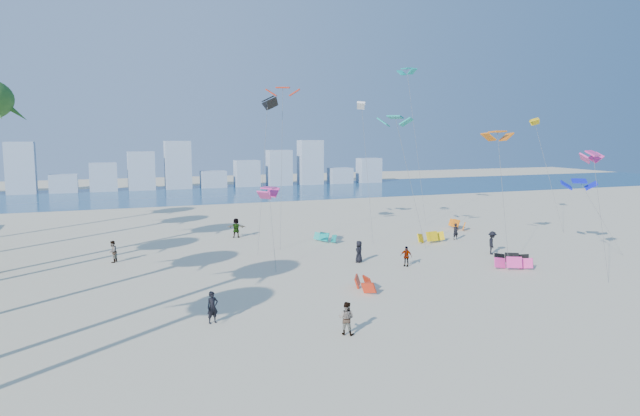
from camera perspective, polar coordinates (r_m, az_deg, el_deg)
name	(u,v)px	position (r m, az deg, el deg)	size (l,w,h in m)	color
ground	(383,350)	(27.76, 6.17, -13.60)	(220.00, 220.00, 0.00)	beige
ocean	(178,195)	(96.29, -13.68, 1.28)	(220.00, 220.00, 0.00)	navy
kitesurfer_near	(213,307)	(31.47, -10.43, -9.50)	(0.62, 0.41, 1.70)	black
kitesurfer_mid	(346,318)	(29.35, 2.58, -10.68)	(0.81, 0.63, 1.66)	gray
kitesurfers_far	(328,240)	(49.30, 0.83, -3.16)	(30.82, 17.36, 1.89)	black
grounded_kites	(437,246)	(49.99, 11.30, -3.69)	(19.52, 20.96, 0.94)	red
flying_kites	(391,122)	(51.53, 6.96, 8.35)	(33.23, 30.93, 17.33)	#F03595
distant_skyline	(163,172)	(105.80, -15.06, 3.45)	(85.00, 3.00, 8.40)	#9EADBF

